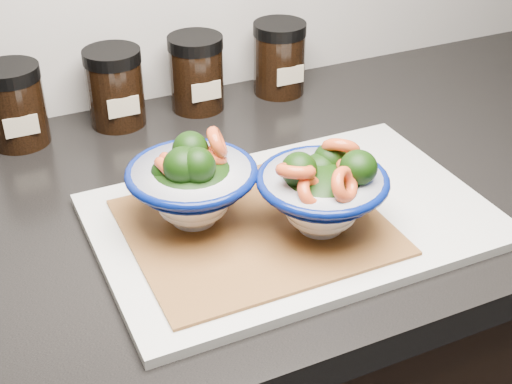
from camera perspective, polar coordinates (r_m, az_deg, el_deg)
name	(u,v)px	position (r m, az deg, el deg)	size (l,w,h in m)	color
countertop	(239,202)	(0.90, -1.41, -0.83)	(3.50, 0.60, 0.04)	black
cutting_board	(292,219)	(0.83, 2.93, -2.14)	(0.45, 0.30, 0.01)	beige
bamboo_mat	(256,226)	(0.80, 0.00, -2.77)	(0.28, 0.24, 0.00)	#A16A30
bowl_left	(192,184)	(0.79, -5.16, 0.67)	(0.15, 0.15, 0.11)	white
bowl_right	(323,192)	(0.78, 5.37, 0.03)	(0.15, 0.15, 0.10)	white
spice_jar_a	(15,105)	(1.03, -18.73, 6.59)	(0.08, 0.08, 0.11)	black
spice_jar_b	(115,87)	(1.05, -11.20, 8.21)	(0.08, 0.08, 0.11)	black
spice_jar_c	(197,73)	(1.08, -4.78, 9.48)	(0.08, 0.08, 0.11)	black
spice_jar_d	(279,58)	(1.13, 1.87, 10.66)	(0.08, 0.08, 0.11)	black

